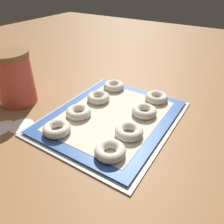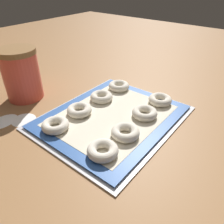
# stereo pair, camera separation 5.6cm
# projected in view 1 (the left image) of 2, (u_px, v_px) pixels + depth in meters

# --- Properties ---
(ground_plane) EXTENTS (2.80, 2.80, 0.00)m
(ground_plane) POSITION_uv_depth(u_px,v_px,m) (110.00, 115.00, 0.66)
(ground_plane) COLOR olive
(baking_tray) EXTENTS (0.41, 0.34, 0.01)m
(baking_tray) POSITION_uv_depth(u_px,v_px,m) (112.00, 117.00, 0.64)
(baking_tray) COLOR silver
(baking_tray) RESTS_ON ground_plane
(baking_mat) EXTENTS (0.39, 0.32, 0.00)m
(baking_mat) POSITION_uv_depth(u_px,v_px,m) (112.00, 116.00, 0.64)
(baking_mat) COLOR #2D569E
(baking_mat) RESTS_ON baking_tray
(bagel_front_far_left) EXTENTS (0.07, 0.07, 0.02)m
(bagel_front_far_left) POSITION_uv_depth(u_px,v_px,m) (110.00, 151.00, 0.50)
(bagel_front_far_left) COLOR silver
(bagel_front_far_left) RESTS_ON baking_mat
(bagel_front_mid_left) EXTENTS (0.07, 0.07, 0.02)m
(bagel_front_mid_left) POSITION_uv_depth(u_px,v_px,m) (129.00, 131.00, 0.56)
(bagel_front_mid_left) COLOR silver
(bagel_front_mid_left) RESTS_ON baking_mat
(bagel_front_mid_right) EXTENTS (0.07, 0.07, 0.02)m
(bagel_front_mid_right) POSITION_uv_depth(u_px,v_px,m) (144.00, 111.00, 0.64)
(bagel_front_mid_right) COLOR silver
(bagel_front_mid_right) RESTS_ON baking_mat
(bagel_front_far_right) EXTENTS (0.07, 0.07, 0.02)m
(bagel_front_far_right) POSITION_uv_depth(u_px,v_px,m) (157.00, 97.00, 0.71)
(bagel_front_far_right) COLOR silver
(bagel_front_far_right) RESTS_ON baking_mat
(bagel_back_far_left) EXTENTS (0.07, 0.07, 0.02)m
(bagel_back_far_left) POSITION_uv_depth(u_px,v_px,m) (57.00, 129.00, 0.57)
(bagel_back_far_left) COLOR silver
(bagel_back_far_left) RESTS_ON baking_mat
(bagel_back_mid_left) EXTENTS (0.07, 0.07, 0.02)m
(bagel_back_mid_left) POSITION_uv_depth(u_px,v_px,m) (79.00, 112.00, 0.63)
(bagel_back_mid_left) COLOR silver
(bagel_back_mid_left) RESTS_ON baking_mat
(bagel_back_mid_right) EXTENTS (0.07, 0.07, 0.02)m
(bagel_back_mid_right) POSITION_uv_depth(u_px,v_px,m) (98.00, 97.00, 0.71)
(bagel_back_mid_right) COLOR silver
(bagel_back_mid_right) RESTS_ON baking_mat
(bagel_back_far_right) EXTENTS (0.07, 0.07, 0.02)m
(bagel_back_far_right) POSITION_uv_depth(u_px,v_px,m) (114.00, 86.00, 0.78)
(bagel_back_far_right) COLOR silver
(bagel_back_far_right) RESTS_ON baking_mat
(flour_canister) EXTENTS (0.12, 0.12, 0.17)m
(flour_canister) POSITION_uv_depth(u_px,v_px,m) (14.00, 78.00, 0.68)
(flour_canister) COLOR #DB4C3D
(flour_canister) RESTS_ON ground_plane
(flour_patch_near) EXTENTS (0.07, 0.07, 0.00)m
(flour_patch_near) POSITION_uv_depth(u_px,v_px,m) (21.00, 125.00, 0.61)
(flour_patch_near) COLOR white
(flour_patch_near) RESTS_ON ground_plane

